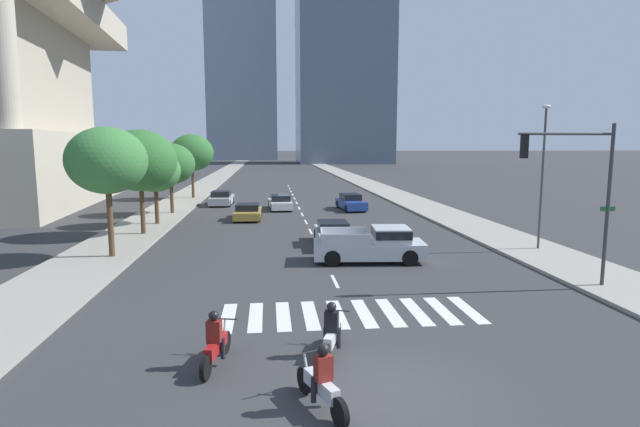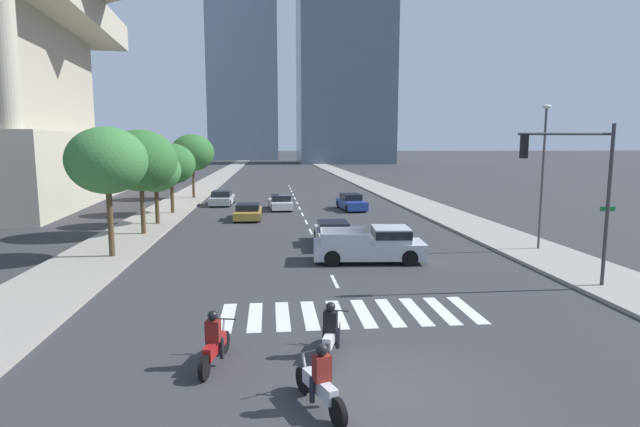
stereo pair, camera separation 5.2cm
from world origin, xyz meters
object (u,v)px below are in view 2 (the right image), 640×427
(sedan_blue_1, at_px, (351,203))
(motorcycle_lead, at_px, (331,334))
(street_tree_fifth, at_px, (192,153))
(motorcycle_third, at_px, (320,383))
(sedan_white_3, at_px, (281,203))
(sedan_silver_4, at_px, (333,234))
(street_tree_second, at_px, (140,161))
(sedan_silver_0, at_px, (222,198))
(motorcycle_trailing, at_px, (215,344))
(street_tree_fourth, at_px, (171,164))
(sedan_gold_2, at_px, (248,212))
(street_lamp_east, at_px, (543,166))
(traffic_signal_near, at_px, (577,177))
(pickup_truck, at_px, (374,245))
(street_tree_third, at_px, (155,171))
(street_tree_nearest, at_px, (107,161))

(sedan_blue_1, bearing_deg, motorcycle_lead, -16.02)
(street_tree_fifth, bearing_deg, sedan_blue_1, -34.27)
(motorcycle_third, relative_size, sedan_white_3, 0.46)
(sedan_white_3, xyz_separation_m, sedan_silver_4, (2.59, -15.80, 0.02))
(street_tree_second, distance_m, street_tree_fifth, 21.01)
(sedan_blue_1, distance_m, street_tree_fifth, 18.30)
(sedan_silver_0, relative_size, sedan_silver_4, 0.98)
(motorcycle_trailing, height_order, street_tree_fourth, street_tree_fourth)
(motorcycle_lead, xyz_separation_m, sedan_gold_2, (-3.20, 24.93, -0.03))
(street_tree_second, bearing_deg, sedan_silver_4, -19.32)
(motorcycle_lead, distance_m, motorcycle_trailing, 3.05)
(motorcycle_lead, distance_m, street_tree_fourth, 29.88)
(street_lamp_east, bearing_deg, sedan_gold_2, 140.53)
(sedan_gold_2, height_order, traffic_signal_near, traffic_signal_near)
(sedan_blue_1, bearing_deg, motorcycle_third, -16.15)
(pickup_truck, height_order, street_tree_third, street_tree_third)
(sedan_white_3, bearing_deg, street_tree_second, 140.10)
(sedan_blue_1, distance_m, street_lamp_east, 19.42)
(street_tree_nearest, height_order, street_tree_second, street_tree_second)
(pickup_truck, distance_m, sedan_silver_0, 25.45)
(sedan_silver_0, bearing_deg, sedan_blue_1, -109.65)
(traffic_signal_near, bearing_deg, street_tree_third, -42.19)
(sedan_silver_0, distance_m, street_lamp_east, 29.15)
(street_tree_second, bearing_deg, street_tree_third, 90.00)
(sedan_blue_1, xyz_separation_m, street_tree_fourth, (-14.74, -1.49, 3.42))
(sedan_gold_2, bearing_deg, street_tree_fifth, 24.17)
(motorcycle_third, bearing_deg, sedan_silver_4, -30.10)
(motorcycle_third, xyz_separation_m, street_tree_nearest, (-8.76, 15.12, 4.23))
(street_tree_nearest, relative_size, street_tree_third, 1.23)
(sedan_gold_2, distance_m, street_tree_third, 7.31)
(street_lamp_east, relative_size, street_tree_nearest, 1.18)
(pickup_truck, xyz_separation_m, street_tree_fifth, (-12.73, 29.16, 3.92))
(sedan_silver_0, relative_size, traffic_signal_near, 0.72)
(street_tree_second, bearing_deg, motorcycle_third, -67.77)
(sedan_silver_4, bearing_deg, pickup_truck, 20.16)
(sedan_gold_2, xyz_separation_m, sedan_silver_4, (5.14, -10.20, 0.05))
(street_tree_nearest, bearing_deg, motorcycle_trailing, -63.67)
(motorcycle_lead, xyz_separation_m, pickup_truck, (3.39, 10.54, 0.23))
(sedan_gold_2, distance_m, sedan_silver_4, 11.42)
(motorcycle_third, xyz_separation_m, street_tree_fourth, (-8.76, 30.92, 3.46))
(sedan_blue_1, height_order, street_tree_fourth, street_tree_fourth)
(street_lamp_east, xyz_separation_m, street_tree_fourth, (-21.85, 16.17, -0.43))
(street_lamp_east, bearing_deg, street_tree_fourth, 143.49)
(traffic_signal_near, bearing_deg, street_tree_second, -35.08)
(pickup_truck, distance_m, street_tree_fifth, 32.06)
(street_tree_nearest, bearing_deg, sedan_silver_0, 81.24)
(sedan_blue_1, distance_m, sedan_gold_2, 9.81)
(motorcycle_third, bearing_deg, motorcycle_lead, -33.74)
(street_tree_nearest, relative_size, street_tree_fourth, 1.14)
(sedan_silver_0, bearing_deg, sedan_silver_4, -155.73)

